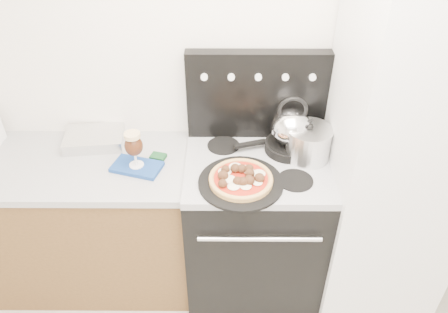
{
  "coord_description": "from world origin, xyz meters",
  "views": [
    {
      "loc": [
        -0.09,
        -0.65,
        2.31
      ],
      "look_at": [
        -0.1,
        1.05,
        1.05
      ],
      "focal_mm": 35.0,
      "sensor_mm": 36.0,
      "label": 1
    }
  ],
  "objects_px": {
    "oven_mitt": "(137,167)",
    "pizza": "(241,178)",
    "base_cabinet": "(69,224)",
    "fridge": "(393,161)",
    "beer_glass": "(134,149)",
    "stove_body": "(254,227)",
    "pizza_pan": "(241,183)",
    "skillet": "(289,146)",
    "stock_pot": "(308,144)",
    "tea_kettle": "(291,125)"
  },
  "relations": [
    {
      "from": "stock_pot",
      "to": "base_cabinet",
      "type": "bearing_deg",
      "value": -178.91
    },
    {
      "from": "oven_mitt",
      "to": "skillet",
      "type": "xyz_separation_m",
      "value": [
        0.81,
        0.14,
        0.03
      ]
    },
    {
      "from": "skillet",
      "to": "base_cabinet",
      "type": "bearing_deg",
      "value": -176.05
    },
    {
      "from": "base_cabinet",
      "to": "stock_pot",
      "type": "bearing_deg",
      "value": 1.09
    },
    {
      "from": "beer_glass",
      "to": "pizza",
      "type": "bearing_deg",
      "value": -14.81
    },
    {
      "from": "beer_glass",
      "to": "tea_kettle",
      "type": "xyz_separation_m",
      "value": [
        0.81,
        0.14,
        0.06
      ]
    },
    {
      "from": "fridge",
      "to": "pizza_pan",
      "type": "height_order",
      "value": "fridge"
    },
    {
      "from": "skillet",
      "to": "stove_body",
      "type": "bearing_deg",
      "value": -147.13
    },
    {
      "from": "stove_body",
      "to": "pizza_pan",
      "type": "xyz_separation_m",
      "value": [
        -0.09,
        -0.17,
        0.49
      ]
    },
    {
      "from": "base_cabinet",
      "to": "pizza_pan",
      "type": "relative_size",
      "value": 3.43
    },
    {
      "from": "fridge",
      "to": "skillet",
      "type": "relative_size",
      "value": 7.23
    },
    {
      "from": "stove_body",
      "to": "skillet",
      "type": "height_order",
      "value": "skillet"
    },
    {
      "from": "stove_body",
      "to": "pizza",
      "type": "relative_size",
      "value": 2.8
    },
    {
      "from": "pizza",
      "to": "tea_kettle",
      "type": "distance_m",
      "value": 0.41
    },
    {
      "from": "base_cabinet",
      "to": "beer_glass",
      "type": "xyz_separation_m",
      "value": [
        0.47,
        -0.06,
        0.59
      ]
    },
    {
      "from": "oven_mitt",
      "to": "pizza_pan",
      "type": "height_order",
      "value": "pizza_pan"
    },
    {
      "from": "oven_mitt",
      "to": "pizza_pan",
      "type": "xyz_separation_m",
      "value": [
        0.54,
        -0.14,
        0.02
      ]
    },
    {
      "from": "beer_glass",
      "to": "stock_pot",
      "type": "distance_m",
      "value": 0.9
    },
    {
      "from": "oven_mitt",
      "to": "stock_pot",
      "type": "relative_size",
      "value": 1.09
    },
    {
      "from": "pizza",
      "to": "skillet",
      "type": "height_order",
      "value": "pizza"
    },
    {
      "from": "fridge",
      "to": "beer_glass",
      "type": "xyz_separation_m",
      "value": [
        -1.33,
        -0.01,
        0.07
      ]
    },
    {
      "from": "fridge",
      "to": "skillet",
      "type": "distance_m",
      "value": 0.54
    },
    {
      "from": "base_cabinet",
      "to": "fridge",
      "type": "bearing_deg",
      "value": -1.59
    },
    {
      "from": "base_cabinet",
      "to": "skillet",
      "type": "bearing_deg",
      "value": 3.95
    },
    {
      "from": "stove_body",
      "to": "base_cabinet",
      "type": "bearing_deg",
      "value": 178.7
    },
    {
      "from": "oven_mitt",
      "to": "pizza",
      "type": "distance_m",
      "value": 0.56
    },
    {
      "from": "oven_mitt",
      "to": "base_cabinet",
      "type": "bearing_deg",
      "value": 173.31
    },
    {
      "from": "tea_kettle",
      "to": "beer_glass",
      "type": "bearing_deg",
      "value": -150.54
    },
    {
      "from": "stock_pot",
      "to": "pizza",
      "type": "bearing_deg",
      "value": -147.91
    },
    {
      "from": "oven_mitt",
      "to": "stock_pot",
      "type": "height_order",
      "value": "stock_pot"
    },
    {
      "from": "pizza_pan",
      "to": "stock_pot",
      "type": "relative_size",
      "value": 1.82
    },
    {
      "from": "stove_body",
      "to": "pizza",
      "type": "distance_m",
      "value": 0.55
    },
    {
      "from": "pizza_pan",
      "to": "tea_kettle",
      "type": "relative_size",
      "value": 1.81
    },
    {
      "from": "skillet",
      "to": "pizza_pan",
      "type": "bearing_deg",
      "value": -133.1
    },
    {
      "from": "base_cabinet",
      "to": "fridge",
      "type": "height_order",
      "value": "fridge"
    },
    {
      "from": "stock_pot",
      "to": "fridge",
      "type": "bearing_deg",
      "value": -9.92
    },
    {
      "from": "base_cabinet",
      "to": "pizza",
      "type": "relative_size",
      "value": 4.61
    },
    {
      "from": "stove_body",
      "to": "beer_glass",
      "type": "xyz_separation_m",
      "value": [
        -0.63,
        -0.03,
        0.58
      ]
    },
    {
      "from": "fridge",
      "to": "tea_kettle",
      "type": "bearing_deg",
      "value": 165.2
    },
    {
      "from": "oven_mitt",
      "to": "pizza",
      "type": "xyz_separation_m",
      "value": [
        0.54,
        -0.14,
        0.05
      ]
    },
    {
      "from": "fridge",
      "to": "beer_glass",
      "type": "bearing_deg",
      "value": -179.76
    },
    {
      "from": "oven_mitt",
      "to": "beer_glass",
      "type": "distance_m",
      "value": 0.11
    },
    {
      "from": "base_cabinet",
      "to": "beer_glass",
      "type": "distance_m",
      "value": 0.76
    },
    {
      "from": "base_cabinet",
      "to": "pizza_pan",
      "type": "distance_m",
      "value": 1.14
    },
    {
      "from": "beer_glass",
      "to": "tea_kettle",
      "type": "distance_m",
      "value": 0.82
    },
    {
      "from": "stove_body",
      "to": "stock_pot",
      "type": "distance_m",
      "value": 0.63
    },
    {
      "from": "fridge",
      "to": "oven_mitt",
      "type": "height_order",
      "value": "fridge"
    },
    {
      "from": "beer_glass",
      "to": "base_cabinet",
      "type": "bearing_deg",
      "value": 173.31
    },
    {
      "from": "fridge",
      "to": "oven_mitt",
      "type": "bearing_deg",
      "value": -179.76
    },
    {
      "from": "oven_mitt",
      "to": "tea_kettle",
      "type": "distance_m",
      "value": 0.84
    }
  ]
}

